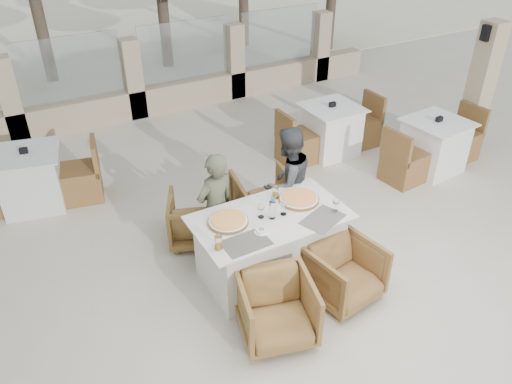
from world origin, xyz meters
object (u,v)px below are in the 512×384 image
pizza_left (228,221)px  water_bottle (272,208)px  dining_table (270,246)px  beer_glass_left (218,243)px  wine_glass_near (284,207)px  diner_right (287,183)px  bg_table_a (32,179)px  bg_table_b (330,130)px  beer_glass_right (276,192)px  wine_glass_centre (261,210)px  olive_dish (262,230)px  armchair_far_left (197,218)px  pizza_right (299,198)px  wine_glass_corner (336,204)px  diner_left (216,208)px  armchair_near_left (277,309)px  armchair_far_right (263,198)px  bg_table_c (434,146)px  armchair_near_right (344,272)px

pizza_left → water_bottle: bearing=-18.1°
dining_table → water_bottle: size_ratio=6.83×
beer_glass_left → wine_glass_near: bearing=12.2°
dining_table → diner_right: size_ratio=1.16×
bg_table_a → bg_table_b: bearing=3.1°
pizza_left → beer_glass_right: 0.67m
wine_glass_near → beer_glass_right: bearing=73.8°
wine_glass_centre → olive_dish: (-0.12, -0.22, -0.07)m
water_bottle → bg_table_b: water_bottle is taller
wine_glass_centre → armchair_far_left: bearing=110.3°
water_bottle → bg_table_b: 3.08m
dining_table → wine_glass_near: size_ratio=8.70×
pizza_right → beer_glass_right: size_ratio=3.05×
beer_glass_right → bg_table_b: bearing=40.2°
wine_glass_corner → beer_glass_right: size_ratio=1.30×
pizza_right → diner_left: bearing=150.1°
dining_table → water_bottle: 0.50m
armchair_near_left → diner_right: diner_right is taller
wine_glass_corner → armchair_far_left: bearing=131.5°
beer_glass_left → armchair_far_right: (1.14, 1.14, -0.52)m
armchair_near_left → diner_left: 1.36m
wine_glass_corner → armchair_far_right: (-0.18, 1.18, -0.54)m
wine_glass_near → bg_table_a: 3.49m
armchair_far_left → armchair_near_left: size_ratio=0.96×
armchair_far_right → diner_left: 0.96m
pizza_right → beer_glass_right: (-0.19, 0.17, 0.04)m
armchair_far_left → diner_left: bearing=124.7°
beer_glass_right → beer_glass_left: bearing=-152.1°
beer_glass_left → bg_table_c: bearing=14.8°
wine_glass_corner → bg_table_b: 2.82m
olive_dish → armchair_far_left: bearing=101.0°
armchair_far_left → diner_left: 0.54m
wine_glass_corner → diner_left: (-0.99, 0.80, -0.20)m
wine_glass_near → armchair_near_left: wine_glass_near is taller
wine_glass_corner → bg_table_a: (-2.63, 2.94, -0.48)m
bg_table_c → armchair_near_right: bearing=-156.8°
pizza_left → diner_left: diner_left is taller
wine_glass_centre → olive_dish: 0.26m
olive_dish → diner_right: diner_right is taller
armchair_far_left → armchair_near_right: bearing=144.6°
wine_glass_centre → bg_table_a: 3.30m
armchair_near_left → bg_table_c: 3.98m
dining_table → pizza_left: (-0.43, 0.11, 0.41)m
wine_glass_centre → beer_glass_right: wine_glass_centre is taller
water_bottle → wine_glass_centre: water_bottle is taller
water_bottle → bg_table_b: bearing=41.9°
wine_glass_near → bg_table_b: 2.98m
water_bottle → dining_table: bearing=94.5°
beer_glass_right → armchair_far_left: beer_glass_right is taller
dining_table → armchair_near_right: (0.49, -0.65, -0.07)m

